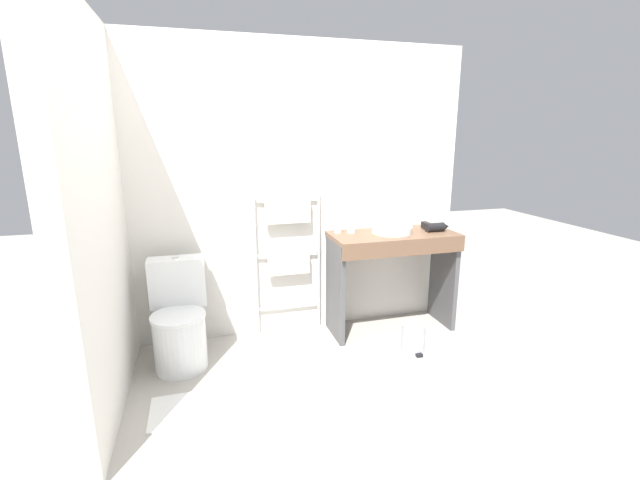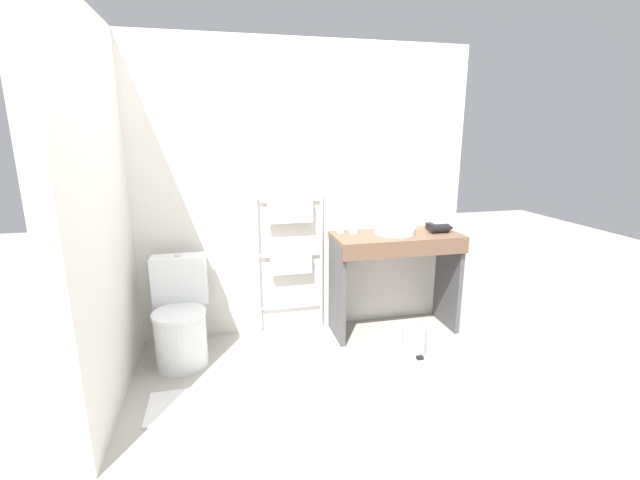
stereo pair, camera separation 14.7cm
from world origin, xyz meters
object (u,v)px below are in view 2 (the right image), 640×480
Objects in this scene: sink_basin at (395,230)px; towel_radiator at (291,242)px; toilet at (181,319)px; cup_near_wall at (341,227)px; hair_dryer at (440,228)px; trash_bin at (414,339)px; cup_near_edge at (354,227)px.

towel_radiator is at bearing 168.37° from sink_basin.
cup_near_wall reaches higher than toilet.
hair_dryer reaches higher than toilet.
towel_radiator is 4.33× the size of trash_bin.
hair_dryer is (0.83, -0.18, -0.01)m from cup_near_wall.
trash_bin is (1.78, -0.31, -0.21)m from toilet.
towel_radiator reaches higher than trash_bin.
toilet is 7.71× the size of cup_near_wall.
cup_near_edge reaches higher than sink_basin.
toilet is at bearing 170.13° from trash_bin.
trash_bin is at bearing -9.87° from toilet.
toilet is 3.71× the size of hair_dryer.
cup_near_edge is 0.49× the size of hair_dryer.
cup_near_edge reaches higher than trash_bin.
cup_near_wall is 0.98× the size of cup_near_edge.
cup_near_edge is (0.11, -0.04, 0.00)m from cup_near_wall.
trash_bin is at bearing -35.37° from towel_radiator.
sink_basin is 0.34m from cup_near_edge.
sink_basin is at bearing -11.63° from towel_radiator.
toilet is 2.24m from hair_dryer.
toilet is at bearing -170.82° from cup_near_edge.
sink_basin reaches higher than toilet.
toilet reaches higher than trash_bin.
cup_near_wall is 0.12m from cup_near_edge.
towel_radiator is 5.74× the size of hair_dryer.
toilet is 1.82m from trash_bin.
cup_near_wall reaches higher than trash_bin.
sink_basin is 0.39m from hair_dryer.
cup_near_wall is (1.33, 0.27, 0.59)m from toilet.
cup_near_wall is 0.48× the size of hair_dryer.
hair_dryer is at bearing -12.17° from cup_near_wall.
toilet is 2.30× the size of sink_basin.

